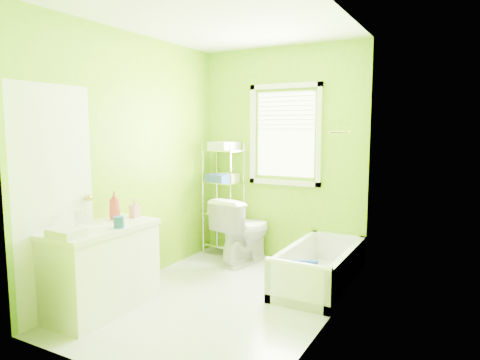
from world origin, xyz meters
The scene contains 9 objects.
ground centered at (0.00, 0.00, 0.00)m, with size 2.90×2.90×0.00m, color silver.
room_envelope centered at (0.00, 0.00, 1.55)m, with size 2.14×2.94×2.62m.
window centered at (0.05, 1.42, 1.61)m, with size 0.92×0.05×1.22m.
door centered at (-1.04, -1.00, 1.00)m, with size 0.09×0.80×2.00m.
right_wall_decor centered at (1.04, -0.02, 1.32)m, with size 0.04×1.48×1.17m.
bathtub centered at (0.73, 0.73, 0.14)m, with size 0.63×1.36×0.44m.
toilet centered at (-0.33, 1.08, 0.40)m, with size 0.45×0.79×0.81m, color white.
vanity centered at (-0.80, -0.74, 0.41)m, with size 0.53×1.02×1.04m.
wire_shelf_unit centered at (-0.69, 1.25, 0.88)m, with size 0.52×0.43×1.46m.
Camera 1 is at (2.05, -3.39, 1.64)m, focal length 32.00 mm.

